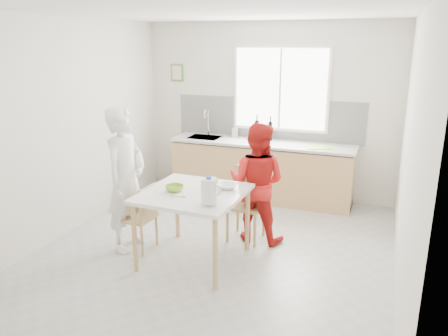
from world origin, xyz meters
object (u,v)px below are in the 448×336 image
(chair_left, at_px, (141,215))
(person_white, at_px, (126,180))
(dining_table, at_px, (193,199))
(milk_jug, at_px, (209,191))
(bowl_white, at_px, (227,186))
(wine_bottle_a, at_px, (257,130))
(person_red, at_px, (257,183))
(chair_far, at_px, (248,200))
(wine_bottle_b, at_px, (270,131))
(bowl_green, at_px, (175,188))

(chair_left, height_order, person_white, person_white)
(dining_table, xyz_separation_m, milk_jug, (0.31, -0.29, 0.23))
(bowl_white, bearing_deg, wine_bottle_a, 97.29)
(person_red, xyz_separation_m, milk_jug, (-0.18, -1.07, 0.23))
(person_red, bearing_deg, chair_left, 34.66)
(chair_far, height_order, wine_bottle_a, wine_bottle_a)
(chair_far, xyz_separation_m, wine_bottle_b, (-0.14, 1.56, 0.57))
(bowl_white, bearing_deg, bowl_green, -151.29)
(bowl_white, xyz_separation_m, wine_bottle_a, (-0.26, 2.04, 0.23))
(bowl_white, bearing_deg, person_white, -170.23)
(dining_table, xyz_separation_m, wine_bottle_a, (0.05, 2.28, 0.34))
(person_red, relative_size, wine_bottle_b, 4.95)
(chair_far, xyz_separation_m, person_white, (-1.25, -0.77, 0.36))
(chair_far, bearing_deg, person_white, -146.23)
(person_white, distance_m, bowl_white, 1.20)
(person_white, bearing_deg, bowl_green, -94.24)
(dining_table, bearing_deg, bowl_green, -168.22)
(chair_far, xyz_separation_m, bowl_green, (-0.58, -0.85, 0.36))
(milk_jug, distance_m, wine_bottle_b, 2.66)
(dining_table, relative_size, chair_left, 1.37)
(dining_table, relative_size, person_white, 0.65)
(dining_table, height_order, chair_far, chair_far)
(chair_left, xyz_separation_m, wine_bottle_b, (0.93, 2.33, 0.63))
(wine_bottle_b, bearing_deg, person_white, -115.56)
(chair_left, height_order, bowl_green, bowl_green)
(dining_table, distance_m, wine_bottle_b, 2.40)
(chair_far, height_order, bowl_green, chair_far)
(person_white, relative_size, milk_jug, 6.16)
(dining_table, distance_m, chair_far, 0.92)
(dining_table, height_order, wine_bottle_b, wine_bottle_b)
(dining_table, xyz_separation_m, chair_far, (0.38, 0.80, -0.24))
(chair_left, distance_m, bowl_white, 1.10)
(wine_bottle_a, bearing_deg, person_red, -73.36)
(person_white, distance_m, wine_bottle_a, 2.44)
(milk_jug, distance_m, wine_bottle_a, 2.59)
(chair_far, relative_size, wine_bottle_a, 2.82)
(person_white, relative_size, wine_bottle_a, 5.32)
(bowl_white, distance_m, wine_bottle_b, 2.14)
(bowl_white, bearing_deg, chair_left, -168.07)
(wine_bottle_b, bearing_deg, milk_jug, -88.42)
(person_white, bearing_deg, chair_left, -90.00)
(person_red, relative_size, wine_bottle_a, 4.64)
(bowl_green, bearing_deg, milk_jug, -25.93)
(chair_far, distance_m, wine_bottle_a, 1.62)
(wine_bottle_a, bearing_deg, person_white, -112.33)
(bowl_green, bearing_deg, person_red, 49.62)
(chair_left, height_order, chair_far, chair_far)
(dining_table, xyz_separation_m, person_white, (-0.87, 0.03, 0.12))
(milk_jug, bearing_deg, person_red, 82.53)
(dining_table, distance_m, bowl_white, 0.41)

